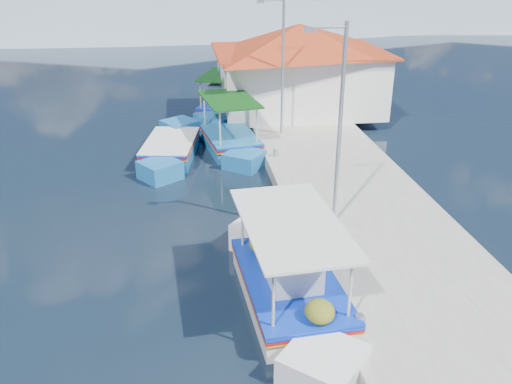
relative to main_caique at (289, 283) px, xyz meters
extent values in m
plane|color=black|center=(-2.58, 1.11, -0.49)|extent=(160.00, 160.00, 0.00)
cube|color=#A2A098|center=(3.32, 7.11, -0.24)|extent=(5.00, 44.00, 0.50)
cylinder|color=#A5A8AD|center=(1.22, -1.89, 0.16)|extent=(0.20, 0.20, 0.30)
cylinder|color=#A5A8AD|center=(1.22, 3.11, 0.16)|extent=(0.20, 0.20, 0.30)
cylinder|color=#A5A8AD|center=(1.22, 9.11, 0.16)|extent=(0.20, 0.20, 0.30)
cylinder|color=#A5A8AD|center=(1.22, 15.11, 0.16)|extent=(0.20, 0.20, 0.30)
cube|color=silver|center=(-0.01, -0.08, -0.27)|extent=(2.46, 4.41, 0.93)
cube|color=silver|center=(0.19, 2.74, -0.16)|extent=(2.20, 2.20, 1.03)
cube|color=silver|center=(-0.20, -2.81, -0.27)|extent=(2.14, 2.14, 0.89)
cube|color=#0D2EAB|center=(-0.01, -0.08, 0.16)|extent=(2.53, 4.54, 0.06)
cube|color=#AC0E13|center=(-0.01, -0.08, 0.08)|extent=(2.53, 4.54, 0.05)
cube|color=#C58D15|center=(-0.01, -0.08, 0.01)|extent=(2.53, 4.54, 0.04)
cube|color=#0D2EAB|center=(-0.01, -0.08, 0.23)|extent=(2.55, 4.50, 0.05)
cube|color=brown|center=(-0.01, -0.08, 0.20)|extent=(2.28, 4.31, 0.05)
cube|color=silver|center=(-0.03, -0.37, 0.74)|extent=(1.28, 1.36, 1.08)
cube|color=silver|center=(-0.03, -0.37, 1.30)|extent=(1.39, 1.46, 0.06)
cylinder|color=beige|center=(-0.74, 1.77, 0.98)|extent=(0.07, 0.07, 1.57)
cylinder|color=beige|center=(0.98, 1.65, 0.98)|extent=(0.07, 0.07, 1.57)
cylinder|color=beige|center=(-1.00, -1.81, 0.98)|extent=(0.07, 0.07, 1.57)
cylinder|color=beige|center=(0.73, -1.93, 0.98)|extent=(0.07, 0.07, 1.57)
cube|color=silver|center=(-0.01, -0.08, 1.77)|extent=(2.57, 4.42, 0.07)
ellipsoid|color=#434913|center=(-0.30, 1.32, 0.48)|extent=(0.75, 0.82, 0.56)
ellipsoid|color=#434913|center=(0.42, 1.77, 0.43)|extent=(0.63, 0.69, 0.47)
ellipsoid|color=#434913|center=(0.06, -1.86, 0.45)|extent=(0.67, 0.74, 0.50)
sphere|color=#FC5007|center=(1.02, 0.44, 0.94)|extent=(0.39, 0.39, 0.39)
cube|color=#1A609D|center=(-0.42, 11.69, -0.27)|extent=(2.55, 3.98, 0.95)
cube|color=#1A609D|center=(-0.03, 14.16, -0.15)|extent=(2.01, 2.01, 1.05)
cube|color=#1A609D|center=(-0.80, 9.31, -0.27)|extent=(1.95, 1.95, 0.90)
cube|color=#0D2EAB|center=(-0.42, 11.69, 0.17)|extent=(2.63, 4.10, 0.06)
cube|color=#AC0E13|center=(-0.42, 11.69, 0.09)|extent=(2.63, 4.10, 0.05)
cube|color=#C58D15|center=(-0.42, 11.69, 0.02)|extent=(2.63, 4.10, 0.04)
cube|color=#1A609D|center=(-0.42, 11.69, 0.24)|extent=(2.64, 4.07, 0.05)
cube|color=brown|center=(-0.42, 11.69, 0.21)|extent=(2.38, 3.88, 0.05)
cylinder|color=beige|center=(-0.97, 13.36, 1.01)|extent=(0.07, 0.07, 1.60)
cylinder|color=beige|center=(0.61, 13.11, 1.01)|extent=(0.07, 0.07, 1.60)
cylinder|color=beige|center=(-1.46, 10.28, 1.01)|extent=(0.07, 0.07, 1.60)
cylinder|color=beige|center=(0.12, 10.03, 1.01)|extent=(0.07, 0.07, 1.60)
cube|color=#0C3F10|center=(-0.42, 11.69, 1.81)|extent=(2.65, 3.99, 0.07)
cube|color=#1A609D|center=(-3.06, 10.92, -0.25)|extent=(2.55, 3.96, 1.03)
cube|color=#1A609D|center=(-3.48, 13.34, -0.12)|extent=(1.95, 1.95, 1.13)
cube|color=#1A609D|center=(-2.65, 8.57, -0.25)|extent=(1.89, 1.89, 0.97)
cube|color=#0D2EAB|center=(-3.06, 10.92, 0.22)|extent=(2.62, 4.08, 0.06)
cube|color=#AC0E13|center=(-3.06, 10.92, 0.14)|extent=(2.62, 4.08, 0.05)
cube|color=#C58D15|center=(-3.06, 10.92, 0.06)|extent=(2.62, 4.08, 0.04)
cube|color=silver|center=(-3.06, 10.92, 0.30)|extent=(2.64, 4.05, 0.05)
cube|color=brown|center=(-3.06, 10.92, 0.27)|extent=(2.38, 3.86, 0.05)
cube|color=#1A609D|center=(-0.25, 17.59, -0.29)|extent=(3.08, 4.17, 0.88)
cube|color=#1A609D|center=(-1.08, 19.94, -0.18)|extent=(1.87, 1.87, 0.97)
cube|color=#1A609D|center=(0.55, 15.32, -0.29)|extent=(1.81, 1.81, 0.83)
cube|color=#0D2EAB|center=(-0.25, 17.59, 0.12)|extent=(3.17, 4.29, 0.06)
cube|color=#AC0E13|center=(-0.25, 17.59, 0.05)|extent=(3.17, 4.29, 0.05)
cube|color=#C58D15|center=(-0.25, 17.59, -0.02)|extent=(3.17, 4.29, 0.04)
cube|color=#0D2EAB|center=(-0.25, 17.59, 0.19)|extent=(3.17, 4.26, 0.05)
cube|color=brown|center=(-0.25, 17.59, 0.16)|extent=(2.90, 4.04, 0.05)
cube|color=silver|center=(-0.16, 17.33, 0.67)|extent=(1.41, 1.49, 1.02)
cube|color=silver|center=(-0.16, 17.33, 1.19)|extent=(1.53, 1.61, 0.06)
cylinder|color=beige|center=(-1.51, 18.81, 0.90)|extent=(0.06, 0.06, 1.48)
cylinder|color=beige|center=(-0.04, 19.33, 0.90)|extent=(0.06, 0.06, 1.48)
cylinder|color=beige|center=(-0.46, 15.86, 0.90)|extent=(0.06, 0.06, 1.48)
cylinder|color=beige|center=(1.00, 16.38, 0.90)|extent=(0.06, 0.06, 1.48)
cube|color=#0C3F10|center=(-0.25, 17.59, 1.64)|extent=(3.17, 4.20, 0.06)
cube|color=white|center=(3.62, 16.11, 1.51)|extent=(8.00, 6.00, 3.00)
cube|color=#A63717|center=(3.62, 16.11, 3.06)|extent=(8.64, 6.48, 0.10)
pyramid|color=#A63717|center=(3.62, 16.11, 3.71)|extent=(10.49, 10.49, 1.40)
cube|color=brown|center=(-0.36, 15.11, 1.01)|extent=(0.06, 1.00, 2.00)
cube|color=#0D2EAB|center=(-0.36, 17.61, 1.61)|extent=(0.06, 1.20, 0.90)
cylinder|color=#A5A8AD|center=(2.02, 3.11, 3.01)|extent=(0.12, 0.12, 6.00)
cylinder|color=#A5A8AD|center=(1.52, 3.11, 5.86)|extent=(1.00, 0.08, 0.08)
cube|color=#A5A8AD|center=(1.02, 3.11, 5.81)|extent=(0.30, 0.14, 0.14)
cylinder|color=#A5A8AD|center=(2.02, 12.11, 3.01)|extent=(0.12, 0.12, 6.00)
cylinder|color=#A5A8AD|center=(1.52, 12.11, 5.86)|extent=(1.00, 0.08, 0.08)
cube|color=#A5A8AD|center=(1.02, 12.11, 5.81)|extent=(0.30, 0.14, 0.14)
cone|color=gray|center=(-7.58, 57.11, 1.96)|extent=(96.00, 96.00, 5.50)
cone|color=gray|center=(22.42, 57.11, 1.11)|extent=(76.80, 76.80, 3.80)
camera|label=1|loc=(-2.40, -11.14, 7.67)|focal=37.37mm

